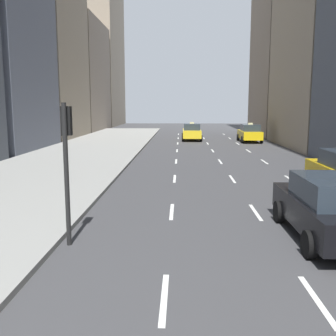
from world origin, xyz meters
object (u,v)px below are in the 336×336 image
sedan_silver_behind (328,207)px  traffic_light_pole (67,151)px  taxi_lead (250,133)px  taxi_second (192,132)px

sedan_silver_behind → traffic_light_pole: (-6.75, -0.58, 1.54)m
sedan_silver_behind → taxi_lead: bearing=84.3°
taxi_second → traffic_light_pole: 30.78m
taxi_second → sedan_silver_behind: taxi_second is taller
traffic_light_pole → taxi_lead: bearing=71.7°
taxi_lead → taxi_second: size_ratio=1.00×
taxi_lead → traffic_light_pole: traffic_light_pole is taller
taxi_lead → traffic_light_pole: size_ratio=1.22×
sedan_silver_behind → traffic_light_pole: 6.95m
taxi_lead → traffic_light_pole: 30.45m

